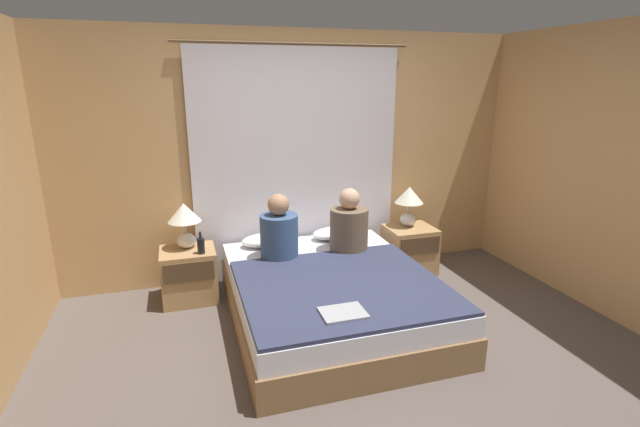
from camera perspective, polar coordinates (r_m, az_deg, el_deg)
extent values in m
plane|color=#564C47|center=(3.67, 4.50, -17.33)|extent=(16.00, 16.00, 0.00)
cube|color=tan|center=(4.82, -2.98, 6.93)|extent=(4.82, 0.06, 2.50)
cube|color=tan|center=(4.60, 33.77, 3.78)|extent=(0.06, 3.62, 2.50)
cube|color=silver|center=(4.77, -2.78, 5.82)|extent=(2.12, 0.02, 2.33)
cylinder|color=brown|center=(4.70, -2.98, 20.18)|extent=(2.32, 0.02, 0.02)
cube|color=olive|center=(4.10, 1.31, -11.31)|extent=(1.65, 2.09, 0.26)
cube|color=silver|center=(4.01, 1.33, -8.59)|extent=(1.61, 2.05, 0.17)
cube|color=#A87F51|center=(4.57, -15.79, -7.28)|extent=(0.50, 0.44, 0.50)
cube|color=#4C3823|center=(4.32, -15.82, -6.97)|extent=(0.44, 0.02, 0.18)
cube|color=#A87F51|center=(5.12, 10.95, -4.37)|extent=(0.50, 0.44, 0.50)
cube|color=#4C3823|center=(4.90, 12.24, -3.92)|extent=(0.44, 0.02, 0.18)
ellipsoid|color=silver|center=(4.52, -16.13, -3.22)|extent=(0.17, 0.17, 0.14)
cylinder|color=#B2A893|center=(4.48, -16.26, -1.66)|extent=(0.02, 0.02, 0.12)
cone|color=silver|center=(4.44, -16.40, 0.13)|extent=(0.30, 0.30, 0.17)
ellipsoid|color=silver|center=(5.08, 10.77, -0.73)|extent=(0.17, 0.17, 0.14)
cylinder|color=#B2A893|center=(5.05, 10.85, 0.66)|extent=(0.02, 0.02, 0.12)
cone|color=silver|center=(5.01, 10.93, 2.27)|extent=(0.30, 0.30, 0.17)
ellipsoid|color=white|center=(4.63, -6.26, -3.24)|extent=(0.55, 0.31, 0.12)
ellipsoid|color=white|center=(4.81, 2.26, -2.41)|extent=(0.55, 0.31, 0.12)
cube|color=#2D334C|center=(3.73, 2.71, -8.88)|extent=(1.59, 1.47, 0.03)
cylinder|color=#38517A|center=(4.26, -5.04, -2.87)|extent=(0.35, 0.35, 0.41)
sphere|color=#A87A5B|center=(4.17, -5.15, 1.10)|extent=(0.20, 0.20, 0.20)
cylinder|color=brown|center=(4.44, 3.58, -2.01)|extent=(0.37, 0.37, 0.42)
sphere|color=tan|center=(4.35, 3.65, 1.83)|extent=(0.20, 0.20, 0.20)
cylinder|color=black|center=(4.34, -14.44, -3.87)|extent=(0.07, 0.07, 0.15)
cylinder|color=black|center=(4.31, -14.54, -2.59)|extent=(0.02, 0.02, 0.06)
cube|color=#9EA0A5|center=(3.28, 2.85, -12.12)|extent=(0.31, 0.24, 0.02)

